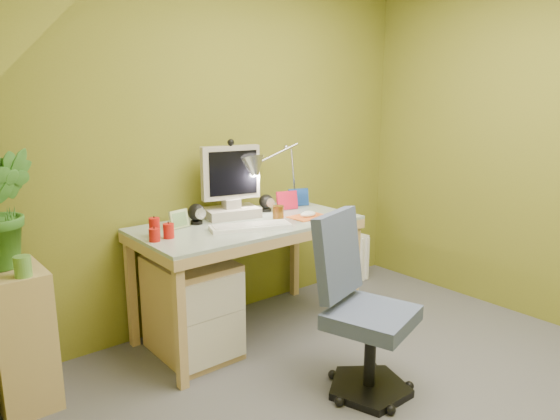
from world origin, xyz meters
TOP-DOWN VIEW (x-y plane):
  - floor at (0.00, 0.00)m, footprint 3.20×3.20m
  - wall_back at (0.00, 1.60)m, footprint 3.20×0.01m
  - wall_left at (-1.60, 0.00)m, footprint 0.01×3.20m
  - desk at (-0.07, 1.23)m, footprint 1.39×0.70m
  - monitor at (-0.07, 1.41)m, footprint 0.43×0.30m
  - speaker_left at (-0.34, 1.39)m, footprint 0.13×0.13m
  - speaker_right at (0.20, 1.39)m, footprint 0.11×0.11m
  - keyboard at (-0.15, 1.09)m, footprint 0.50×0.31m
  - mousepad at (0.31, 1.09)m, footprint 0.24×0.17m
  - mouse at (0.31, 1.09)m, footprint 0.12×0.08m
  - amber_tumbler at (0.11, 1.15)m, footprint 0.08×0.08m
  - candle_cluster at (-0.67, 1.24)m, footprint 0.16×0.15m
  - photo_frame_red at (0.35, 1.35)m, footprint 0.15×0.06m
  - photo_frame_blue at (0.49, 1.39)m, footprint 0.14×0.07m
  - photo_frame_green at (-0.47, 1.37)m, footprint 0.13×0.04m
  - desk_lamp at (0.38, 1.41)m, footprint 0.64×0.38m
  - side_ledge at (-1.40, 1.32)m, footprint 0.26×0.40m
  - potted_plant at (-1.40, 1.37)m, footprint 0.32×0.26m
  - green_cup at (-1.38, 1.17)m, footprint 0.09×0.09m
  - task_chair at (0.01, 0.28)m, footprint 0.58×0.58m
  - radiator at (1.08, 1.46)m, footprint 0.39×0.18m

SIDE VIEW (x-z plane):
  - floor at x=0.00m, z-range -0.01..0.00m
  - radiator at x=1.08m, z-range 0.00..0.38m
  - side_ledge at x=-1.40m, z-range 0.00..0.70m
  - desk at x=-0.07m, z-range 0.00..0.74m
  - task_chair at x=0.01m, z-range 0.00..0.84m
  - mousepad at x=0.31m, z-range 0.74..0.75m
  - green_cup at x=-1.38m, z-range 0.70..0.80m
  - keyboard at x=-0.15m, z-range 0.74..0.77m
  - mouse at x=0.31m, z-range 0.74..0.78m
  - amber_tumbler at x=0.11m, z-range 0.74..0.84m
  - photo_frame_green at x=-0.47m, z-range 0.74..0.85m
  - candle_cluster at x=-0.67m, z-range 0.74..0.85m
  - speaker_right at x=0.20m, z-range 0.74..0.86m
  - photo_frame_blue at x=0.49m, z-range 0.74..0.87m
  - speaker_left at x=-0.34m, z-range 0.74..0.87m
  - photo_frame_red at x=0.35m, z-range 0.74..0.87m
  - potted_plant at x=-1.40m, z-range 0.70..1.28m
  - monitor at x=-0.07m, z-range 0.74..1.27m
  - desk_lamp at x=0.38m, z-range 0.74..1.39m
  - wall_back at x=0.00m, z-range 0.00..2.40m
  - wall_left at x=-1.60m, z-range 0.00..2.40m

